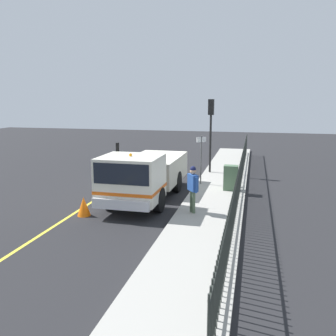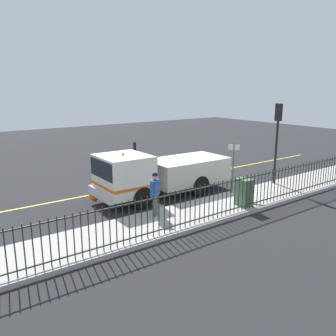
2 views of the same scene
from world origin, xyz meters
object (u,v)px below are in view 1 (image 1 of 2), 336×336
street_sign (201,154)px  utility_cabinet (231,178)px  work_truck (144,173)px  traffic_light_near (211,121)px  worker_standing (193,184)px  traffic_cone (84,206)px

street_sign → utility_cabinet: bearing=-30.9°
work_truck → traffic_light_near: bearing=-108.1°
worker_standing → work_truck: bearing=21.0°
traffic_light_near → utility_cabinet: traffic_light_near is taller
utility_cabinet → traffic_cone: size_ratio=1.60×
work_truck → traffic_light_near: (2.04, 6.01, 1.82)m
work_truck → street_sign: 3.65m
utility_cabinet → work_truck: bearing=-148.0°
traffic_light_near → street_sign: traffic_light_near is taller
worker_standing → utility_cabinet: size_ratio=1.53×
traffic_cone → street_sign: 6.59m
traffic_light_near → utility_cabinet: size_ratio=3.58×
worker_standing → street_sign: street_sign is taller
worker_standing → traffic_cone: bearing=66.3°
utility_cabinet → street_sign: street_sign is taller
utility_cabinet → street_sign: size_ratio=0.48×
work_truck → utility_cabinet: size_ratio=5.87×
worker_standing → traffic_cone: 4.09m
traffic_light_near → work_truck: bearing=76.9°
work_truck → traffic_cone: 2.97m
traffic_light_near → utility_cabinet: (1.40, -3.86, -2.30)m
utility_cabinet → traffic_light_near: bearing=110.0°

